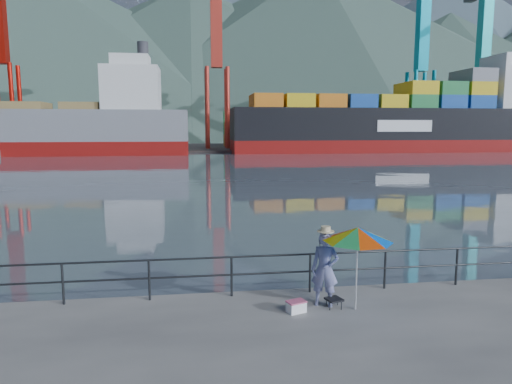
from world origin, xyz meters
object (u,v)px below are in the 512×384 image
at_px(fisherman, 325,269).
at_px(beach_umbrella, 358,235).
at_px(bulk_carrier, 45,128).
at_px(cooler_bag, 296,307).
at_px(container_ship, 401,119).

bearing_deg(fisherman, beach_umbrella, -5.00).
height_order(beach_umbrella, bulk_carrier, bulk_carrier).
height_order(fisherman, cooler_bag, fisherman).
bearing_deg(container_ship, fisherman, -116.42).
height_order(cooler_bag, bulk_carrier, bulk_carrier).
bearing_deg(cooler_bag, container_ship, 44.04).
bearing_deg(beach_umbrella, cooler_bag, 178.65).
bearing_deg(bulk_carrier, fisherman, -68.59).
relative_size(cooler_bag, container_ship, 0.01).
height_order(cooler_bag, container_ship, container_ship).
relative_size(fisherman, container_ship, 0.03).
xyz_separation_m(cooler_bag, container_ship, (36.03, 71.32, 5.72)).
relative_size(fisherman, cooler_bag, 4.38).
bearing_deg(fisherman, cooler_bag, -134.27).
xyz_separation_m(cooler_bag, bulk_carrier, (-26.07, 68.70, 4.03)).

